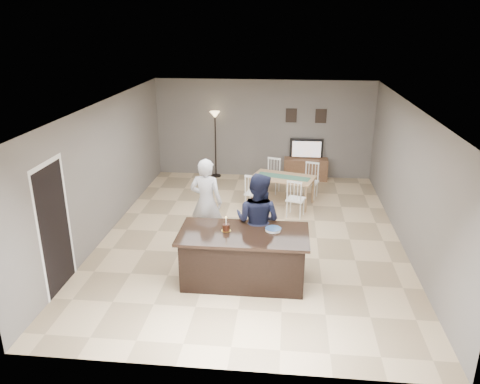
# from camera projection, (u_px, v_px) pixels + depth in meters

# --- Properties ---
(floor) EXTENTS (8.00, 8.00, 0.00)m
(floor) POSITION_uv_depth(u_px,v_px,m) (252.00, 235.00, 9.69)
(floor) COLOR #D1B286
(floor) RESTS_ON ground
(room_shell) EXTENTS (8.00, 8.00, 8.00)m
(room_shell) POSITION_uv_depth(u_px,v_px,m) (253.00, 157.00, 9.11)
(room_shell) COLOR slate
(room_shell) RESTS_ON floor
(kitchen_island) EXTENTS (2.15, 1.10, 0.90)m
(kitchen_island) POSITION_uv_depth(u_px,v_px,m) (244.00, 257.00, 7.86)
(kitchen_island) COLOR black
(kitchen_island) RESTS_ON floor
(tv_console) EXTENTS (1.20, 0.40, 0.60)m
(tv_console) POSITION_uv_depth(u_px,v_px,m) (306.00, 169.00, 12.99)
(tv_console) COLOR brown
(tv_console) RESTS_ON floor
(television) EXTENTS (0.91, 0.12, 0.53)m
(television) POSITION_uv_depth(u_px,v_px,m) (306.00, 149.00, 12.87)
(television) COLOR black
(television) RESTS_ON tv_console
(tv_screen_glow) EXTENTS (0.78, 0.00, 0.78)m
(tv_screen_glow) POSITION_uv_depth(u_px,v_px,m) (307.00, 149.00, 12.79)
(tv_screen_glow) COLOR orange
(tv_screen_glow) RESTS_ON tv_console
(picture_frames) EXTENTS (1.10, 0.02, 0.38)m
(picture_frames) POSITION_uv_depth(u_px,v_px,m) (306.00, 116.00, 12.69)
(picture_frames) COLOR black
(picture_frames) RESTS_ON room_shell
(doorway) EXTENTS (0.00, 2.10, 2.65)m
(doorway) POSITION_uv_depth(u_px,v_px,m) (53.00, 217.00, 7.40)
(doorway) COLOR black
(doorway) RESTS_ON floor
(woman) EXTENTS (0.70, 0.51, 1.75)m
(woman) POSITION_uv_depth(u_px,v_px,m) (206.00, 202.00, 9.05)
(woman) COLOR silver
(woman) RESTS_ON floor
(man) EXTENTS (1.04, 0.93, 1.75)m
(man) POSITION_uv_depth(u_px,v_px,m) (258.00, 221.00, 8.21)
(man) COLOR #191D37
(man) RESTS_ON floor
(birthday_cake) EXTENTS (0.16, 0.16, 0.25)m
(birthday_cake) POSITION_uv_depth(u_px,v_px,m) (226.00, 227.00, 7.76)
(birthday_cake) COLOR gold
(birthday_cake) RESTS_ON kitchen_island
(plate_stack) EXTENTS (0.27, 0.27, 0.04)m
(plate_stack) POSITION_uv_depth(u_px,v_px,m) (273.00, 229.00, 7.78)
(plate_stack) COLOR white
(plate_stack) RESTS_ON kitchen_island
(dining_table) EXTENTS (1.79, 1.96, 0.89)m
(dining_table) POSITION_uv_depth(u_px,v_px,m) (283.00, 181.00, 11.18)
(dining_table) COLOR #A6805A
(dining_table) RESTS_ON floor
(floor_lamp) EXTENTS (0.28, 0.28, 1.85)m
(floor_lamp) POSITION_uv_depth(u_px,v_px,m) (215.00, 127.00, 12.86)
(floor_lamp) COLOR black
(floor_lamp) RESTS_ON floor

